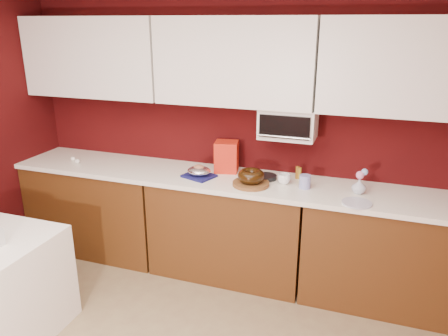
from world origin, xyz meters
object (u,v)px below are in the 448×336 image
bundt_cake (251,176)px  flower_vase (359,185)px  pandoro_box (227,157)px  coffee_mug (284,178)px  blue_jar (305,182)px  foil_ham_nest (199,171)px  toaster_oven (288,123)px

bundt_cake → flower_vase: (0.83, 0.11, -0.02)m
bundt_cake → pandoro_box: pandoro_box is taller
coffee_mug → flower_vase: (0.58, -0.01, 0.01)m
bundt_cake → blue_jar: (0.42, 0.08, -0.03)m
blue_jar → foil_ham_nest: bearing=-177.5°
foil_ham_nest → blue_jar: 0.89m
toaster_oven → foil_ham_nest: (-0.70, -0.23, -0.42)m
toaster_oven → bundt_cake: 0.53m
flower_vase → coffee_mug: bearing=179.0°
pandoro_box → flower_vase: pandoro_box is taller
bundt_cake → blue_jar: size_ratio=2.00×
foil_ham_nest → coffee_mug: (0.72, 0.08, -0.00)m
foil_ham_nest → pandoro_box: 0.29m
coffee_mug → flower_vase: flower_vase is taller
toaster_oven → bundt_cake: toaster_oven is taller
toaster_oven → coffee_mug: toaster_oven is taller
bundt_cake → blue_jar: 0.43m
toaster_oven → foil_ham_nest: toaster_oven is taller
foil_ham_nest → flower_vase: (1.30, 0.07, 0.01)m
toaster_oven → blue_jar: size_ratio=4.18×
bundt_cake → pandoro_box: 0.41m
coffee_mug → foil_ham_nest: bearing=-173.8°
toaster_oven → bundt_cake: bearing=-130.3°
foil_ham_nest → flower_vase: bearing=2.9°
pandoro_box → coffee_mug: size_ratio=2.68×
foil_ham_nest → pandoro_box: bearing=52.6°
foil_ham_nest → coffee_mug: bearing=6.2°
blue_jar → flower_vase: flower_vase is taller
coffee_mug → blue_jar: (0.18, -0.04, 0.00)m
bundt_cake → coffee_mug: size_ratio=2.15×
toaster_oven → coffee_mug: size_ratio=4.48×
coffee_mug → blue_jar: size_ratio=0.93×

